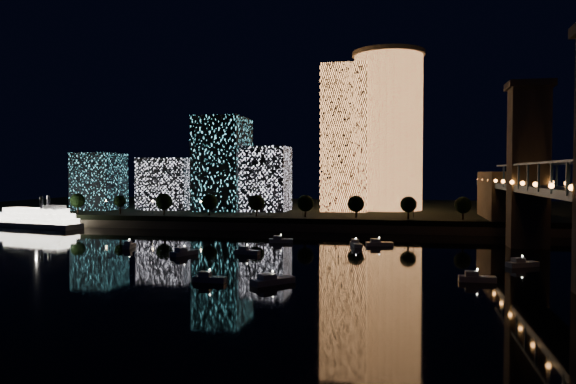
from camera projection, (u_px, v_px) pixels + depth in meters
name	position (u px, v px, depth m)	size (l,w,h in m)	color
ground	(284.00, 267.00, 134.38)	(520.00, 520.00, 0.00)	black
far_bank	(348.00, 211.00, 290.92)	(420.00, 160.00, 5.00)	black
seawall	(328.00, 228.00, 214.60)	(420.00, 6.00, 3.00)	#6B5E4C
tower_cylindrical	(388.00, 131.00, 265.17)	(34.00, 34.00, 74.46)	#FF9A51
tower_rectangular	(345.00, 139.00, 257.66)	(20.87, 20.87, 66.40)	#FF9A51
midrise_blocks	(199.00, 174.00, 264.75)	(100.52, 31.68, 43.38)	white
truss_bridge	(573.00, 201.00, 124.38)	(13.00, 266.00, 50.00)	navy
riverboat	(32.00, 219.00, 231.23)	(46.50, 18.81, 13.74)	silver
motorboats	(307.00, 256.00, 147.33)	(114.53, 72.55, 2.78)	silver
esplanade_trees	(262.00, 203.00, 225.76)	(166.23, 7.00, 9.00)	black
street_lamps	(251.00, 205.00, 232.92)	(132.70, 0.70, 5.65)	black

